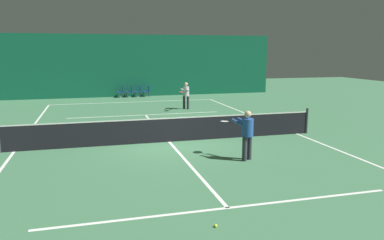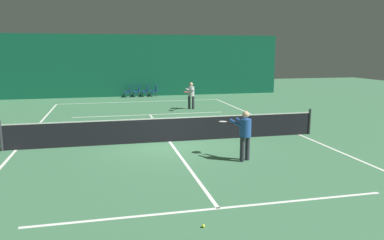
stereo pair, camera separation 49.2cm
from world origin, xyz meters
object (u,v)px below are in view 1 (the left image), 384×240
Objects in this scene: courtside_chair_2 at (139,91)px; tennis_ball at (216,226)px; courtside_chair_3 at (147,90)px; courtside_chair_1 at (130,91)px; player_near at (246,131)px; tennis_net at (169,129)px; courtside_chair_0 at (121,91)px; player_far at (186,94)px.

courtside_chair_2 reaches higher than tennis_ball.
tennis_ball is at bearing -4.98° from courtside_chair_3.
courtside_chair_3 is at bearing 90.00° from courtside_chair_1.
player_near is at bearing 59.83° from tennis_ball.
courtside_chair_3 reaches higher than tennis_ball.
tennis_net is at bearing 85.58° from tennis_ball.
courtside_chair_0 and courtside_chair_3 have the same top height.
courtside_chair_3 is at bearing -139.24° from player_far.
courtside_chair_1 is 0.66m from courtside_chair_2.
courtside_chair_0 is 1.00× the size of courtside_chair_3.
player_far is 15.43m from tennis_ball.
courtside_chair_3 is at bearing 85.02° from tennis_ball.
courtside_chair_0 is (-0.62, 14.69, -0.03)m from tennis_net.
player_near is at bearing 25.86° from player_far.
player_far reaches higher than courtside_chair_0.
courtside_chair_1 reaches higher than tennis_ball.
courtside_chair_3 is (1.31, 0.00, 0.00)m from courtside_chair_1.
tennis_ball is (-0.56, -7.21, -0.48)m from tennis_net.
courtside_chair_1 and courtside_chair_3 have the same top height.
courtside_chair_2 is 21.94m from tennis_ball.
courtside_chair_2 is 12.73× the size of tennis_ball.
player_far is 1.91× the size of courtside_chair_1.
courtside_chair_1 is 12.73× the size of tennis_ball.
courtside_chair_0 is 12.73× the size of tennis_ball.
courtside_chair_0 is at bearing 90.17° from tennis_ball.
courtside_chair_1 is at bearing 90.00° from courtside_chair_0.
courtside_chair_2 is (0.66, 0.00, 0.00)m from courtside_chair_1.
courtside_chair_0 is 21.90m from tennis_ball.
courtside_chair_1 is 1.00× the size of courtside_chair_2.
tennis_net is 14.70m from courtside_chair_2.
courtside_chair_3 is (-1.31, 6.83, -0.45)m from player_far.
player_far is 1.91× the size of courtside_chair_2.
tennis_net is 14.29× the size of courtside_chair_2.
courtside_chair_1 is at bearing 89.86° from tennis_net.
player_far is at bearing 71.33° from tennis_net.
player_near is 1.91× the size of courtside_chair_1.
player_far is 1.91× the size of courtside_chair_0.
player_near is at bearing -58.07° from tennis_net.
courtside_chair_0 is at bearing 92.42° from tennis_net.
courtside_chair_0 reaches higher than tennis_ball.
player_far is 7.12m from courtside_chair_2.
player_near is at bearing 1.72° from courtside_chair_3.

